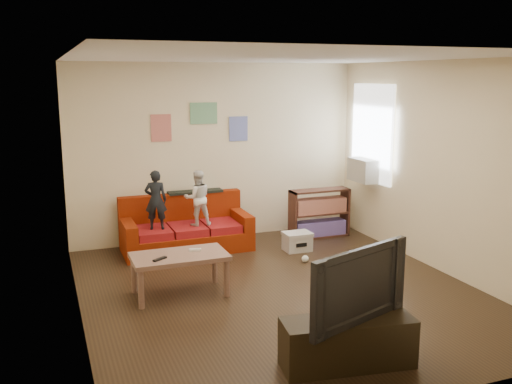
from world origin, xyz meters
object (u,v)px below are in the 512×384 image
object	(u,v)px
coffee_table	(180,260)
tv_stand	(348,343)
sofa	(186,231)
file_box	(297,241)
television	(350,283)
child_a	(156,200)
bookshelf	(319,216)
child_b	(198,198)

from	to	relation	value
coffee_table	tv_stand	distance (m)	2.37
sofa	file_box	world-z (taller)	sofa
tv_stand	television	world-z (taller)	television
sofa	coffee_table	world-z (taller)	sofa
child_a	bookshelf	bearing A→B (deg)	-163.85
coffee_table	child_a	bearing A→B (deg)	88.34
coffee_table	bookshelf	size ratio (longest dim) A/B	1.14
child_b	coffee_table	xyz separation A→B (m)	(-0.65, -1.57, -0.37)
child_b	television	xyz separation A→B (m)	(0.34, -3.72, -0.02)
child_b	child_a	bearing A→B (deg)	3.08
child_b	tv_stand	size ratio (longest dim) A/B	0.69
sofa	tv_stand	xyz separation A→B (m)	(0.48, -3.88, -0.05)
coffee_table	television	xyz separation A→B (m)	(0.98, -2.15, 0.35)
file_box	tv_stand	world-z (taller)	tv_stand
child_a	bookshelf	xyz separation A→B (m)	(2.58, 0.05, -0.47)
child_a	bookshelf	size ratio (longest dim) A/B	0.88
file_box	child_b	bearing A→B (deg)	159.65
sofa	television	world-z (taller)	television
tv_stand	television	bearing A→B (deg)	0.00
child_b	tv_stand	distance (m)	3.78
child_a	file_box	world-z (taller)	child_a
tv_stand	television	xyz separation A→B (m)	(0.00, 0.00, 0.55)
bookshelf	tv_stand	size ratio (longest dim) A/B	0.82
child_a	coffee_table	bearing A→B (deg)	103.38
television	child_b	bearing A→B (deg)	75.47
child_b	bookshelf	xyz separation A→B (m)	(1.98, 0.05, -0.45)
coffee_table	file_box	xyz separation A→B (m)	(1.99, 1.07, -0.28)
bookshelf	sofa	bearing A→B (deg)	176.97
file_box	sofa	bearing A→B (deg)	156.10
child_b	coffee_table	size ratio (longest dim) A/B	0.74
bookshelf	file_box	distance (m)	0.86
child_b	coffee_table	world-z (taller)	child_b
bookshelf	file_box	world-z (taller)	bookshelf
coffee_table	bookshelf	xyz separation A→B (m)	(2.63, 1.62, -0.08)
sofa	file_box	distance (m)	1.64
file_box	television	xyz separation A→B (m)	(-1.01, -3.22, 0.63)
child_a	file_box	distance (m)	2.12
child_b	bookshelf	distance (m)	2.03
coffee_table	tv_stand	xyz separation A→B (m)	(0.98, -2.15, -0.20)
child_b	bookshelf	bearing A→B (deg)	-175.47
child_a	bookshelf	world-z (taller)	child_a
bookshelf	tv_stand	bearing A→B (deg)	-113.56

